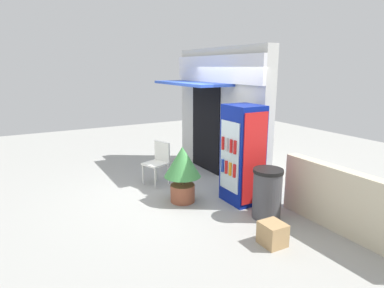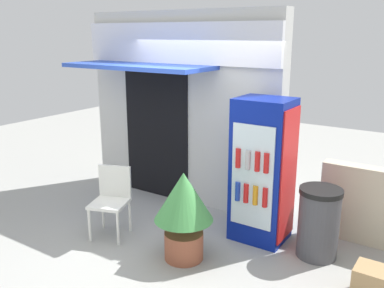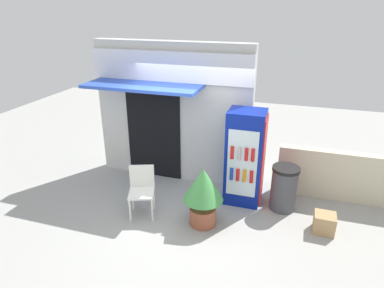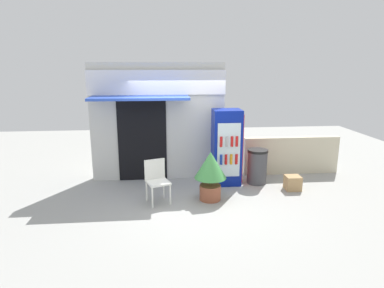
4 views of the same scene
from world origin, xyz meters
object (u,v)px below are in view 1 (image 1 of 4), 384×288
Objects in this scene: cardboard_box at (273,234)px; drink_cooler at (242,155)px; trash_bin at (267,193)px; plastic_chair at (158,160)px; potted_plant_near_shop at (182,168)px.

drink_cooler is at bearing 158.82° from cardboard_box.
trash_bin reaches higher than cardboard_box.
plastic_chair is 1.16m from potted_plant_near_shop.
drink_cooler is 1.98m from plastic_chair.
trash_bin is at bearing -3.88° from drink_cooler.
drink_cooler is 2.14× the size of trash_bin.
potted_plant_near_shop is 1.25× the size of trash_bin.
drink_cooler reaches higher than potted_plant_near_shop.
potted_plant_near_shop is (-0.54, -0.97, -0.26)m from drink_cooler.
trash_bin is (0.76, -0.05, -0.49)m from drink_cooler.
plastic_chair reaches higher than cardboard_box.
potted_plant_near_shop reaches higher than plastic_chair.
plastic_chair is at bearing -150.30° from drink_cooler.
drink_cooler is at bearing 61.05° from potted_plant_near_shop.
drink_cooler is 1.71× the size of potted_plant_near_shop.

